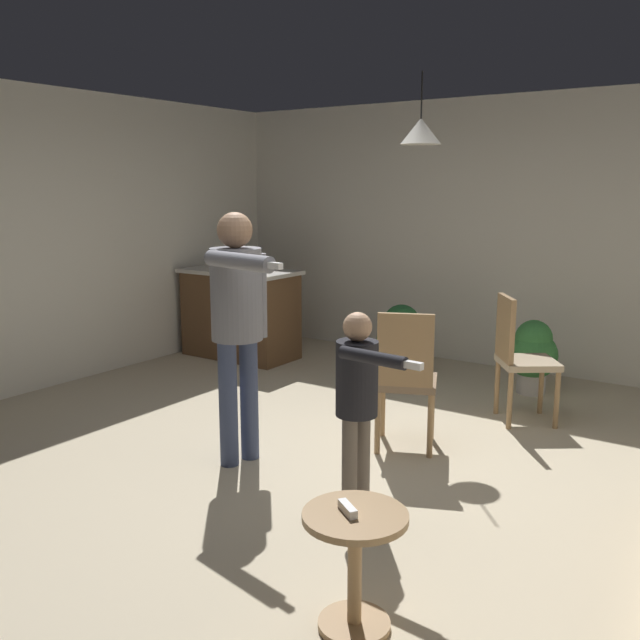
{
  "coord_description": "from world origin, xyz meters",
  "views": [
    {
      "loc": [
        2.4,
        -3.57,
        1.83
      ],
      "look_at": [
        -0.01,
        -0.05,
        1.0
      ],
      "focal_mm": 38.8,
      "sensor_mm": 36.0,
      "label": 1
    }
  ],
  "objects": [
    {
      "name": "ground",
      "position": [
        0.0,
        0.0,
        0.0
      ],
      "size": [
        7.68,
        7.68,
        0.0
      ],
      "primitive_type": "plane",
      "color": "beige"
    },
    {
      "name": "wall_back",
      "position": [
        0.0,
        3.2,
        1.35
      ],
      "size": [
        6.4,
        0.1,
        2.7
      ],
      "primitive_type": "cube",
      "color": "silver",
      "rests_on": "ground"
    },
    {
      "name": "wall_left",
      "position": [
        -3.2,
        0.0,
        1.35
      ],
      "size": [
        0.1,
        6.4,
        2.7
      ],
      "primitive_type": "cube",
      "color": "silver",
      "rests_on": "ground"
    },
    {
      "name": "kitchen_counter",
      "position": [
        -2.45,
        1.99,
        0.48
      ],
      "size": [
        1.26,
        0.66,
        0.95
      ],
      "color": "brown",
      "rests_on": "ground"
    },
    {
      "name": "side_table_by_couch",
      "position": [
        1.04,
        -1.33,
        0.33
      ],
      "size": [
        0.44,
        0.44,
        0.52
      ],
      "color": "#99754C",
      "rests_on": "ground"
    },
    {
      "name": "person_adult",
      "position": [
        -0.52,
        -0.24,
        1.04
      ],
      "size": [
        0.78,
        0.58,
        1.67
      ],
      "rotation": [
        0.0,
        0.0,
        -1.76
      ],
      "color": "#384260",
      "rests_on": "ground"
    },
    {
      "name": "person_child",
      "position": [
        0.52,
        -0.46,
        0.72
      ],
      "size": [
        0.59,
        0.37,
        1.17
      ],
      "rotation": [
        0.0,
        0.0,
        -1.66
      ],
      "color": "#60564C",
      "rests_on": "ground"
    },
    {
      "name": "dining_chair_by_counter",
      "position": [
        0.73,
        1.61,
        0.55
      ],
      "size": [
        0.59,
        0.59,
        1.0
      ],
      "rotation": [
        0.0,
        0.0,
        5.33
      ],
      "color": "#99754C",
      "rests_on": "ground"
    },
    {
      "name": "dining_chair_near_wall",
      "position": [
        0.29,
        0.57,
        0.55
      ],
      "size": [
        0.55,
        0.55,
        1.0
      ],
      "rotation": [
        0.0,
        0.0,
        0.41
      ],
      "color": "#99754C",
      "rests_on": "ground"
    },
    {
      "name": "potted_plant_corner",
      "position": [
        0.59,
        2.43,
        0.37
      ],
      "size": [
        0.43,
        0.43,
        0.67
      ],
      "color": "#B7B2AD",
      "rests_on": "ground"
    },
    {
      "name": "potted_plant_by_wall",
      "position": [
        -0.6,
        2.18,
        0.4
      ],
      "size": [
        0.47,
        0.47,
        0.72
      ],
      "color": "#4C4742",
      "rests_on": "ground"
    },
    {
      "name": "spare_remote_on_table",
      "position": [
        1.02,
        -1.35,
        0.54
      ],
      "size": [
        0.13,
        0.1,
        0.04
      ],
      "primitive_type": "cube",
      "rotation": [
        0.0,
        0.0,
        0.96
      ],
      "color": "white",
      "rests_on": "side_table_by_couch"
    },
    {
      "name": "ceiling_light_pendant",
      "position": [
        -0.1,
        1.48,
        2.25
      ],
      "size": [
        0.32,
        0.32,
        0.55
      ],
      "color": "silver"
    }
  ]
}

